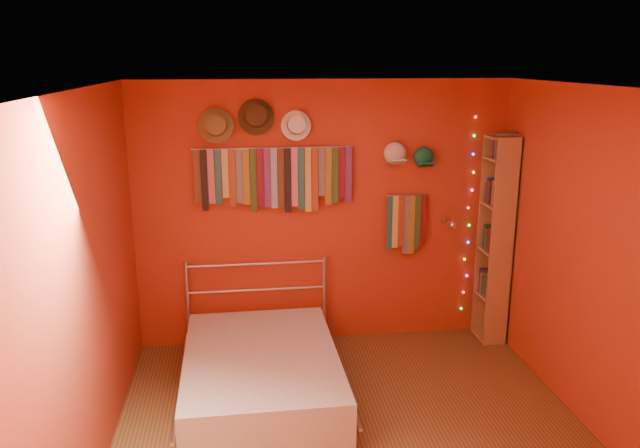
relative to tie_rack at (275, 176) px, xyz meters
name	(u,v)px	position (x,y,z in m)	size (l,w,h in m)	color
ground	(356,441)	(0.46, -1.68, -1.64)	(3.50, 3.50, 0.00)	brown
back_wall	(324,215)	(0.46, 0.07, -0.39)	(3.50, 0.02, 2.50)	maroon
right_wall	(602,267)	(2.21, -1.68, -0.39)	(0.02, 3.50, 2.50)	maroon
left_wall	(88,291)	(-1.29, -1.68, -0.39)	(0.02, 3.50, 2.50)	maroon
ceiling	(362,88)	(0.46, -1.68, 0.86)	(3.50, 3.50, 0.02)	white
tie_rack	(275,176)	(0.00, 0.00, 0.00)	(1.45, 0.03, 0.60)	silver
small_tie_rack	(406,222)	(1.24, 0.00, -0.47)	(0.40, 0.03, 0.58)	silver
fedora_olive	(216,125)	(-0.51, -0.03, 0.47)	(0.31, 0.17, 0.31)	olive
fedora_brown	(256,116)	(-0.15, -0.03, 0.54)	(0.32, 0.17, 0.32)	#3F2B16
fedora_white	(296,125)	(0.20, -0.03, 0.46)	(0.27, 0.15, 0.26)	white
cap_white	(395,154)	(1.11, 0.01, 0.18)	(0.20, 0.25, 0.20)	silver
cap_green	(424,157)	(1.39, 0.01, 0.14)	(0.18, 0.23, 0.18)	#186F4E
fairy_lights	(469,217)	(1.87, 0.03, -0.45)	(0.06, 0.02, 1.93)	#FF3333
reading_lamp	(451,224)	(1.62, -0.17, -0.46)	(0.07, 0.31, 0.09)	silver
bookshelf	(499,239)	(2.11, -0.15, -0.63)	(0.25, 0.34, 2.00)	#AA874C
bed	(261,372)	(-0.19, -0.95, -1.44)	(1.34, 1.82, 0.87)	silver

